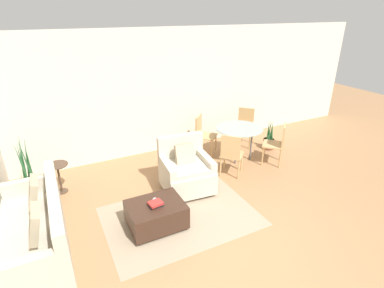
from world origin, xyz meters
TOP-DOWN VIEW (x-y plane):
  - ground_plane at (0.00, 0.00)m, footprint 20.00×20.00m
  - wall_back at (0.00, 3.50)m, footprint 12.00×0.06m
  - area_rug at (-0.32, 0.94)m, footprint 2.40×1.68m
  - couch at (-2.36, 1.14)m, footprint 0.82×1.94m
  - armchair at (0.12, 1.63)m, footprint 0.93×0.89m
  - ottoman at (-0.74, 0.90)m, footprint 0.84×0.65m
  - book_stack at (-0.76, 0.86)m, footprint 0.22×0.20m
  - tv_remote_primary at (-0.74, 1.00)m, footprint 0.12×0.12m
  - potted_plant at (-2.46, 2.67)m, footprint 0.38×0.38m
  - side_table at (-1.97, 2.58)m, footprint 0.37×0.37m
  - dining_table at (1.71, 2.28)m, footprint 1.02×1.02m
  - dining_chair_near_left at (1.13, 1.69)m, footprint 0.59×0.59m
  - dining_chair_near_right at (2.30, 1.69)m, footprint 0.59×0.59m
  - dining_chair_far_left at (1.13, 2.86)m, footprint 0.59×0.59m
  - dining_chair_far_right at (2.30, 2.86)m, footprint 0.59×0.59m
  - potted_plant_small at (2.67, 2.37)m, footprint 0.26×0.26m

SIDE VIEW (x-z plane):
  - ground_plane at x=0.00m, z-range 0.00..0.00m
  - area_rug at x=-0.32m, z-range 0.00..0.01m
  - potted_plant_small at x=2.67m, z-range -0.16..0.56m
  - ottoman at x=-0.74m, z-range 0.02..0.42m
  - potted_plant at x=-2.46m, z-range -0.33..0.85m
  - couch at x=-2.36m, z-range -0.14..0.75m
  - armchair at x=0.12m, z-range -0.11..0.87m
  - side_table at x=-1.97m, z-range 0.11..0.68m
  - tv_remote_primary at x=-0.74m, z-range 0.40..0.41m
  - book_stack at x=-0.76m, z-range 0.40..0.47m
  - dining_chair_near_left at x=1.13m, z-range 0.07..0.97m
  - dining_chair_near_right at x=2.30m, z-range 0.07..0.97m
  - dining_chair_far_left at x=1.13m, z-range 0.07..0.97m
  - dining_chair_far_right at x=2.30m, z-range 0.07..0.97m
  - dining_table at x=1.71m, z-range 0.27..1.00m
  - wall_back at x=0.00m, z-range 0.00..2.75m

